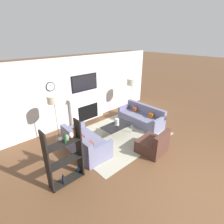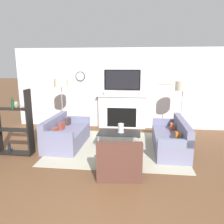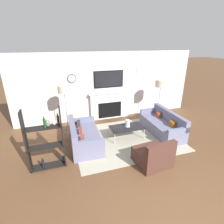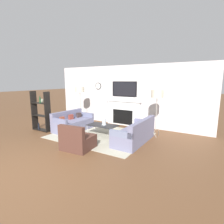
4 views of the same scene
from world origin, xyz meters
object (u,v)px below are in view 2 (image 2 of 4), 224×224
object	(u,v)px
armchair	(119,163)
hurricane_candle	(121,128)
coffee_table	(119,133)
floor_lamp_left	(61,83)
couch_right	(171,139)
shelf_unit	(14,123)
floor_lamp_right	(183,87)
couch_left	(66,135)

from	to	relation	value
armchair	hurricane_candle	xyz separation A→B (m)	(-0.08, 1.56, 0.24)
coffee_table	floor_lamp_left	world-z (taller)	floor_lamp_left
couch_right	shelf_unit	world-z (taller)	shelf_unit
hurricane_candle	floor_lamp_left	distance (m)	2.35
couch_right	floor_lamp_right	bearing A→B (deg)	67.69
shelf_unit	armchair	bearing A→B (deg)	-16.24
couch_right	floor_lamp_left	bearing A→B (deg)	163.38
floor_lamp_left	floor_lamp_right	distance (m)	3.59
couch_right	armchair	xyz separation A→B (m)	(-1.23, -1.45, -0.02)
couch_right	floor_lamp_left	world-z (taller)	floor_lamp_left
hurricane_candle	couch_right	bearing A→B (deg)	-4.46
shelf_unit	coffee_table	bearing A→B (deg)	17.08
coffee_table	hurricane_candle	xyz separation A→B (m)	(0.04, 0.04, 0.13)
couch_left	coffee_table	bearing A→B (deg)	2.26
couch_left	couch_right	size ratio (longest dim) A/B	0.87
armchair	couch_left	bearing A→B (deg)	137.28
couch_left	floor_lamp_right	world-z (taller)	floor_lamp_right
floor_lamp_right	shelf_unit	distance (m)	4.59
couch_right	floor_lamp_right	size ratio (longest dim) A/B	1.11
couch_left	floor_lamp_right	xyz separation A→B (m)	(3.20, 0.95, 1.26)
couch_left	hurricane_candle	distance (m)	1.51
couch_right	shelf_unit	distance (m)	3.91
couch_left	armchair	world-z (taller)	armchair
couch_right	armchair	bearing A→B (deg)	-130.19
coffee_table	couch_left	bearing A→B (deg)	-177.74
couch_right	floor_lamp_right	world-z (taller)	floor_lamp_right
armchair	hurricane_candle	distance (m)	1.58
floor_lamp_left	shelf_unit	size ratio (longest dim) A/B	1.09
couch_right	hurricane_candle	size ratio (longest dim) A/B	7.92
armchair	coffee_table	size ratio (longest dim) A/B	0.82
couch_right	hurricane_candle	xyz separation A→B (m)	(-1.31, 0.10, 0.22)
couch_right	shelf_unit	xyz separation A→B (m)	(-3.82, -0.70, 0.50)
couch_left	couch_right	distance (m)	2.80
couch_left	armchair	bearing A→B (deg)	-42.72
coffee_table	hurricane_candle	distance (m)	0.14
coffee_table	shelf_unit	size ratio (longest dim) A/B	0.70
armchair	floor_lamp_left	xyz separation A→B (m)	(-1.97, 2.41, 1.34)
floor_lamp_right	shelf_unit	bearing A→B (deg)	-158.55
couch_right	armchair	world-z (taller)	couch_right
armchair	floor_lamp_left	size ratio (longest dim) A/B	0.52
couch_left	hurricane_candle	world-z (taller)	couch_left
coffee_table	hurricane_candle	world-z (taller)	hurricane_candle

